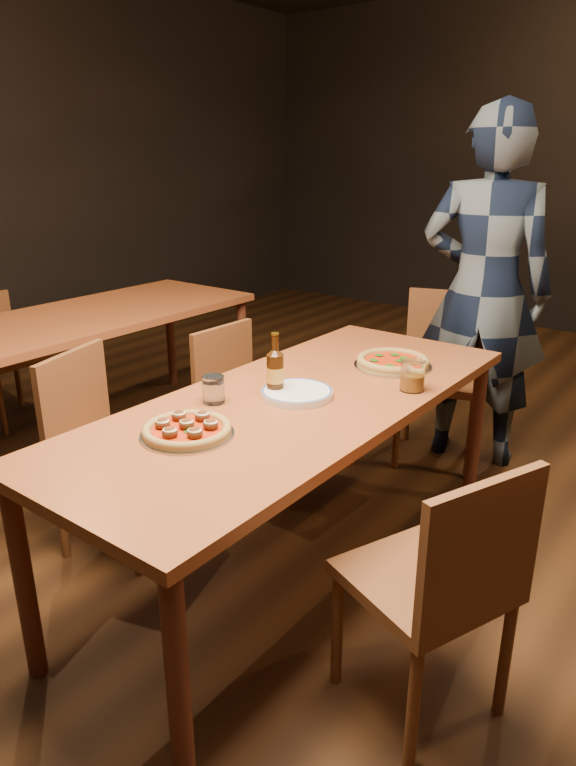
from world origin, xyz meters
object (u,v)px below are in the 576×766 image
Objects in this scene: chair_main_nw at (118,450)px; chair_nbr_left at (5,358)px; table_left at (83,327)px; chair_main_e at (424,577)px; chair_end at (441,377)px; beer_bottle at (275,373)px; chair_main_sw at (252,410)px; amber_glass at (413,376)px; plate_stack at (297,393)px; water_glass at (214,389)px; pizza_meatball at (187,429)px; table_main at (296,415)px; pizza_margherita at (393,362)px; diner at (484,292)px.

chair_main_nw is 1.08× the size of chair_nbr_left.
table_left is 2.46m from chair_main_e.
chair_end is 4.12× the size of beer_bottle.
chair_main_sw is 0.95m from amber_glass.
chair_main_e is at bearing -58.42° from amber_glass.
plate_stack is at bearing -91.61° from chair_main_e.
chair_main_nw is at bearing -172.41° from water_glass.
chair_end reaches higher than chair_main_nw.
chair_main_e is 2.93× the size of pizza_meatball.
plate_stack is (-0.68, 0.29, 0.32)m from chair_main_e.
amber_glass is at bearing 46.07° from plate_stack.
water_glass is at bearing -72.58° from chair_main_e.
chair_main_sw is 0.76m from beer_bottle.
chair_main_sw is 0.91× the size of chair_end.
table_left is at bearing 42.85° from chair_main_nw.
water_glass reaches higher than table_left.
table_main is at bearing 12.30° from beer_bottle.
beer_bottle is at bearing -108.87° from pizza_margherita.
amber_glass is at bearing 41.71° from beer_bottle.
pizza_margherita is at bearing -123.40° from chair_main_e.
amber_glass is at bearing 47.16° from table_main.
pizza_meatball is 0.46m from beer_bottle.
chair_main_sw is at bearing 42.45° from diner.
diner is (0.13, 1.45, 0.24)m from table_main.
water_glass is (2.15, -0.38, 0.39)m from chair_nbr_left.
chair_end is (0.70, 1.57, 0.03)m from chair_main_nw.
chair_main_nw is 0.70m from chair_main_sw.
chair_main_sw is 0.81m from water_glass.
chair_nbr_left is (-1.78, -0.24, -0.02)m from chair_main_sw.
chair_main_e is (0.67, -0.28, -0.24)m from table_main.
plate_stack is at bearing 113.79° from table_main.
chair_end is (-0.00, 1.28, -0.21)m from table_main.
water_glass is at bearing -133.03° from amber_glass.
amber_glass is (0.38, 0.34, -0.02)m from beer_bottle.
chair_main_sw is 1.42m from chair_main_e.
chair_main_e is at bearing 93.74° from diner.
amber_glass reaches higher than water_glass.
diner is at bearing 78.69° from water_glass.
water_glass is at bearing -19.10° from table_left.
water_glass is (-0.31, -0.75, 0.03)m from pizza_margherita.
pizza_margherita is (0.11, -0.75, 0.30)m from chair_end.
chair_main_nw is at bearing -134.68° from pizza_margherita.
water_glass is 1.70m from diner.
beer_bottle is 1.48m from diner.
chair_main_e is at bearing -117.56° from chair_main_sw.
chair_end reaches higher than pizza_meatball.
chair_main_sw reaches higher than table_left.
table_main is 17.54× the size of amber_glass.
chair_main_nw is at bearing -158.00° from table_main.
beer_bottle is (0.62, 0.27, 0.39)m from chair_main_nw.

